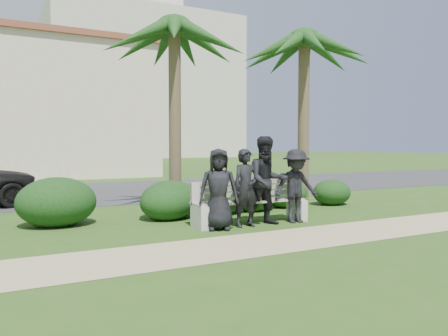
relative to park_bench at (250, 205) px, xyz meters
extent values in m
plane|color=#2B5117|center=(0.02, 0.09, -0.41)|extent=(160.00, 160.00, 0.00)
cube|color=tan|center=(0.02, -1.71, -0.41)|extent=(30.00, 1.60, 0.01)
cube|color=#2D2D30|center=(0.02, 8.09, -0.41)|extent=(160.00, 8.00, 0.01)
cube|color=beige|center=(-0.98, 18.09, 3.09)|extent=(8.00, 8.00, 7.00)
cube|color=brown|center=(-0.98, 18.09, 6.74)|extent=(8.40, 8.40, 0.30)
cube|color=beige|center=(14.02, 55.09, 9.59)|extent=(26.00, 18.00, 20.00)
cube|color=gray|center=(0.00, -0.04, 0.08)|extent=(2.58, 0.66, 0.04)
cube|color=gray|center=(0.00, 0.21, 0.34)|extent=(2.57, 0.11, 0.30)
cube|color=beige|center=(-1.20, -0.04, -0.17)|extent=(0.19, 0.59, 0.47)
cube|color=beige|center=(1.20, -0.04, -0.17)|extent=(0.19, 0.59, 0.47)
imported|color=black|center=(-0.91, -0.29, 0.41)|extent=(0.92, 0.76, 1.63)
imported|color=black|center=(-0.26, -0.28, 0.40)|extent=(0.60, 0.40, 1.62)
imported|color=black|center=(0.24, -0.31, 0.54)|extent=(1.01, 0.84, 1.88)
imported|color=black|center=(0.96, -0.35, 0.40)|extent=(1.10, 0.71, 1.61)
ellipsoid|color=black|center=(-3.73, 1.65, 0.12)|extent=(1.63, 1.34, 1.06)
ellipsoid|color=black|center=(-1.26, 1.50, 0.05)|extent=(1.39, 1.15, 0.91)
ellipsoid|color=black|center=(-1.41, 1.30, 0.00)|extent=(1.25, 1.03, 0.81)
ellipsoid|color=black|center=(1.01, 1.53, 0.00)|extent=(1.25, 1.03, 0.81)
ellipsoid|color=black|center=(2.14, 1.69, 0.00)|extent=(1.24, 1.03, 0.81)
ellipsoid|color=black|center=(3.61, 1.49, -0.03)|extent=(1.14, 0.94, 0.74)
ellipsoid|color=black|center=(0.04, 1.50, 0.05)|extent=(1.39, 1.15, 0.91)
cylinder|color=brown|center=(-0.69, 2.64, 1.98)|extent=(0.32, 0.32, 4.76)
cylinder|color=brown|center=(2.91, 1.92, 1.94)|extent=(0.32, 0.32, 4.70)
camera|label=1|loc=(-4.82, -8.04, 1.29)|focal=35.00mm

